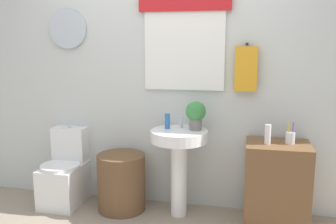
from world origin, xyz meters
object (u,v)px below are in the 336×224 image
at_px(laundry_hamper, 121,182).
at_px(potted_plant, 196,114).
at_px(pedestal_sink, 179,152).
at_px(lotion_bottle, 268,134).
at_px(wooden_cabinet, 276,184).
at_px(toothbrush_cup, 290,138).
at_px(soap_bottle, 167,121).
at_px(toilet, 65,175).

xyz_separation_m(laundry_hamper, potted_plant, (0.70, 0.06, 0.69)).
bearing_deg(pedestal_sink, lotion_bottle, -2.96).
bearing_deg(wooden_cabinet, toothbrush_cup, 12.08).
bearing_deg(lotion_bottle, potted_plant, 171.01).
xyz_separation_m(pedestal_sink, toothbrush_cup, (0.96, 0.02, 0.18)).
bearing_deg(laundry_hamper, soap_bottle, 6.45).
height_order(pedestal_sink, toothbrush_cup, toothbrush_cup).
bearing_deg(lotion_bottle, pedestal_sink, 177.04).
height_order(toilet, potted_plant, potted_plant).
distance_m(toilet, toothbrush_cup, 2.19).
relative_size(pedestal_sink, potted_plant, 3.09).
xyz_separation_m(soap_bottle, potted_plant, (0.26, 0.01, 0.08)).
height_order(toilet, wooden_cabinet, toilet).
xyz_separation_m(pedestal_sink, wooden_cabinet, (0.87, 0.00, -0.24)).
height_order(wooden_cabinet, toothbrush_cup, toothbrush_cup).
bearing_deg(potted_plant, toothbrush_cup, -2.77).
bearing_deg(toilet, toothbrush_cup, -0.39).
relative_size(pedestal_sink, soap_bottle, 5.75).
height_order(potted_plant, lotion_bottle, potted_plant).
relative_size(toilet, pedestal_sink, 0.94).
distance_m(lotion_bottle, toothbrush_cup, 0.20).
bearing_deg(toothbrush_cup, soap_bottle, 178.43).
xyz_separation_m(pedestal_sink, potted_plant, (0.14, 0.06, 0.35)).
distance_m(pedestal_sink, toothbrush_cup, 0.98).
relative_size(toilet, potted_plant, 2.92).
bearing_deg(pedestal_sink, wooden_cabinet, 0.00).
bearing_deg(toothbrush_cup, lotion_bottle, -162.36).
distance_m(soap_bottle, lotion_bottle, 0.90).
distance_m(toilet, pedestal_sink, 1.21).
height_order(laundry_hamper, lotion_bottle, lotion_bottle).
bearing_deg(laundry_hamper, wooden_cabinet, 0.00).
height_order(wooden_cabinet, potted_plant, potted_plant).
height_order(pedestal_sink, soap_bottle, soap_bottle).
height_order(laundry_hamper, soap_bottle, soap_bottle).
bearing_deg(laundry_hamper, potted_plant, 4.88).
height_order(potted_plant, toothbrush_cup, potted_plant).
bearing_deg(laundry_hamper, toilet, 176.68).
xyz_separation_m(pedestal_sink, soap_bottle, (-0.12, 0.05, 0.27)).
bearing_deg(lotion_bottle, laundry_hamper, 178.28).
bearing_deg(toothbrush_cup, pedestal_sink, -178.79).
height_order(wooden_cabinet, lotion_bottle, lotion_bottle).
distance_m(pedestal_sink, wooden_cabinet, 0.90).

